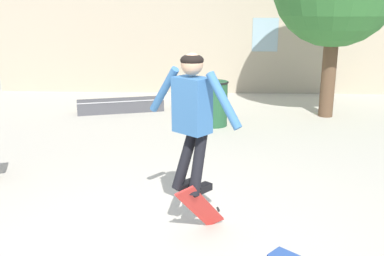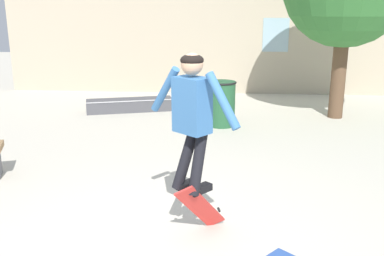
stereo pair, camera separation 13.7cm
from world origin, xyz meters
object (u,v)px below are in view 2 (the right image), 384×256
(skate_ledge, at_px, (130,105))
(skater, at_px, (192,112))
(skateboard_flipping, at_px, (201,207))
(trash_bin, at_px, (221,103))

(skate_ledge, height_order, skater, skater)
(skate_ledge, distance_m, skateboard_flipping, 5.93)
(skate_ledge, distance_m, skater, 6.04)
(trash_bin, bearing_deg, skate_ledge, 152.69)
(skate_ledge, bearing_deg, trash_bin, -44.66)
(trash_bin, distance_m, skater, 4.58)
(skater, height_order, skateboard_flipping, skater)
(skateboard_flipping, bearing_deg, skater, 137.42)
(skate_ledge, height_order, skateboard_flipping, skateboard_flipping)
(skater, relative_size, skateboard_flipping, 1.97)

